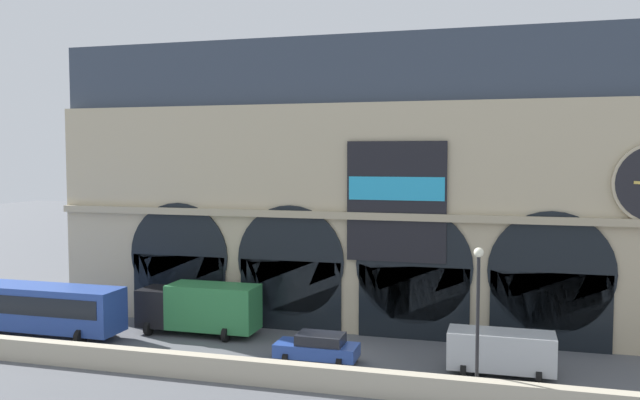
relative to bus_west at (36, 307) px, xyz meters
name	(u,v)px	position (x,y,z in m)	size (l,w,h in m)	color
ground_plane	(329,358)	(18.25, 0.55, -1.78)	(200.00, 200.00, 0.00)	#54565B
quay_parapet_wall	(303,376)	(18.25, -4.25, -1.19)	(90.00, 0.70, 1.19)	#B2A891
station_building	(360,188)	(18.29, 7.95, 7.08)	(40.10, 5.18, 18.35)	#BCAD8C
bus_west	(36,307)	(0.00, 0.00, 0.00)	(11.00, 3.25, 3.10)	#28479E
box_truck_midwest	(200,307)	(9.40, 3.02, -0.08)	(7.50, 2.91, 3.12)	black
car_center	(318,347)	(17.83, -0.25, -0.98)	(4.40, 2.22, 1.55)	#28479E
van_mideast	(501,351)	(27.20, 0.24, -0.54)	(5.20, 2.48, 2.20)	#ADB2B7
street_lamp_quayside	(478,303)	(26.17, -3.45, 2.63)	(0.44, 0.44, 6.90)	black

